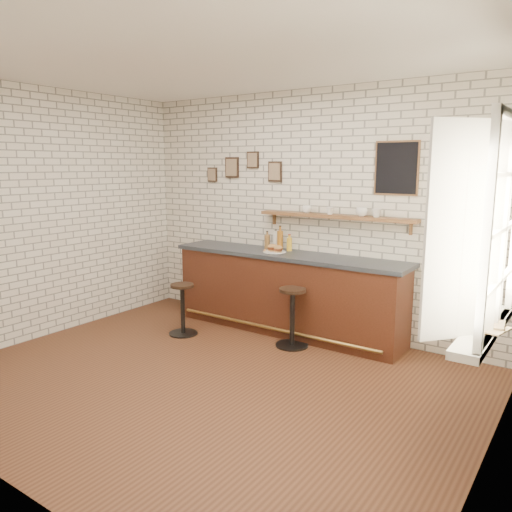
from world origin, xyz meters
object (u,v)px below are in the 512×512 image
object	(u,v)px
bitters_bottle_white	(276,241)
shelf_cup_a	(307,209)
condiment_bottle_yellow	(289,244)
shelf_cup_d	(377,213)
shelf_cup_c	(362,212)
bar_counter	(287,292)
bar_stool_left	(183,307)
shelf_cup_b	(330,211)
bar_stool_right	(292,315)
bitters_bottle_amber	(280,240)
sandwich_plate	(274,252)
book_lower	(479,326)
bitters_bottle_brown	(267,241)
book_upper	(481,323)
ciabatta_sandwich	(275,248)

from	to	relation	value
bitters_bottle_white	shelf_cup_a	distance (m)	0.61
condiment_bottle_yellow	shelf_cup_d	bearing A→B (deg)	2.46
condiment_bottle_yellow	shelf_cup_c	bearing A→B (deg)	2.93
bar_counter	bar_stool_left	world-z (taller)	bar_counter
bar_counter	shelf_cup_b	size ratio (longest dim) A/B	32.80
bar_stool_right	shelf_cup_c	distance (m)	1.44
bar_stool_left	bar_stool_right	world-z (taller)	bar_stool_right
bitters_bottle_amber	shelf_cup_c	bearing A→B (deg)	2.55
sandwich_plate	bar_stool_right	xyz separation A→B (m)	(0.50, -0.38, -0.64)
sandwich_plate	condiment_bottle_yellow	xyz separation A→B (m)	(0.10, 0.19, 0.08)
bar_counter	book_lower	world-z (taller)	bar_counter
bitters_bottle_brown	bitters_bottle_white	world-z (taller)	bitters_bottle_white
sandwich_plate	shelf_cup_b	size ratio (longest dim) A/B	2.96
bitters_bottle_brown	shelf_cup_a	bearing A→B (deg)	4.95
bar_stool_left	shelf_cup_a	distance (m)	1.96
bitters_bottle_brown	condiment_bottle_yellow	bearing A→B (deg)	0.00
bitters_bottle_brown	book_lower	bearing A→B (deg)	-29.17
bar_stool_right	book_lower	distance (m)	2.49
bar_counter	shelf_cup_c	size ratio (longest dim) A/B	23.88
bar_stool_left	shelf_cup_d	bearing A→B (deg)	26.71
book_lower	book_upper	world-z (taller)	book_upper
sandwich_plate	shelf_cup_c	size ratio (longest dim) A/B	2.16
sandwich_plate	bar_stool_right	size ratio (longest dim) A/B	0.40
bitters_bottle_brown	shelf_cup_c	distance (m)	1.35
ciabatta_sandwich	bar_stool_right	xyz separation A→B (m)	(0.49, -0.38, -0.69)
ciabatta_sandwich	shelf_cup_d	xyz separation A→B (m)	(1.21, 0.24, 0.49)
ciabatta_sandwich	bar_stool_left	distance (m)	1.37
shelf_cup_b	book_upper	distance (m)	2.68
bitters_bottle_brown	book_lower	xyz separation A→B (m)	(2.91, -1.63, -0.16)
condiment_bottle_yellow	book_upper	xyz separation A→B (m)	(2.58, -1.59, -0.14)
condiment_bottle_yellow	book_upper	bearing A→B (deg)	-31.67
shelf_cup_a	shelf_cup_d	world-z (taller)	shelf_cup_d
shelf_cup_d	bitters_bottle_white	bearing A→B (deg)	-164.25
bar_counter	bar_stool_right	xyz separation A→B (m)	(0.33, -0.42, -0.14)
bitters_bottle_amber	bar_stool_left	distance (m)	1.50
bitters_bottle_white	condiment_bottle_yellow	bearing A→B (deg)	0.00
sandwich_plate	book_lower	bearing A→B (deg)	-28.20
ciabatta_sandwich	shelf_cup_a	xyz separation A→B (m)	(0.31, 0.24, 0.48)
shelf_cup_b	bitters_bottle_white	bearing A→B (deg)	124.02
bar_stool_right	shelf_cup_b	bearing A→B (deg)	77.36
shelf_cup_b	bar_stool_right	bearing A→B (deg)	-162.32
shelf_cup_c	book_upper	size ratio (longest dim) A/B	0.60
ciabatta_sandwich	shelf_cup_b	size ratio (longest dim) A/B	2.83
book_lower	shelf_cup_a	bearing A→B (deg)	157.84
bitters_bottle_amber	shelf_cup_a	distance (m)	0.54
book_upper	bitters_bottle_white	bearing A→B (deg)	144.83
bar_counter	book_upper	bearing A→B (deg)	-29.72
book_lower	bitters_bottle_amber	bearing A→B (deg)	162.27
bar_counter	condiment_bottle_yellow	size ratio (longest dim) A/B	14.58
bitters_bottle_white	condiment_bottle_yellow	size ratio (longest dim) A/B	1.21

